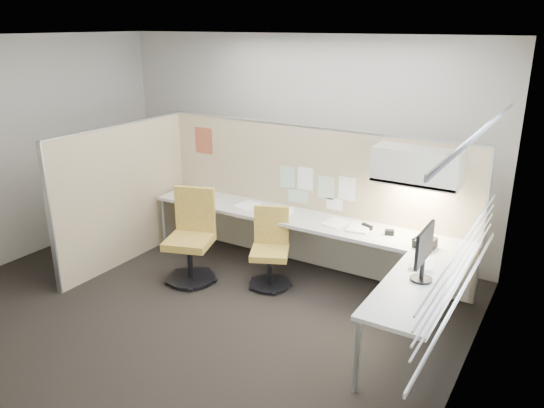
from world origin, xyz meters
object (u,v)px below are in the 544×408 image
Objects in this scene: desk at (320,237)px; monitor at (424,251)px; chair_right at (270,251)px; phone at (424,243)px; chair_left at (192,239)px.

monitor is at bearing -28.12° from desk.
phone is (1.67, 0.30, 0.36)m from chair_right.
chair_left is 0.95m from chair_right.
chair_right reaches higher than phone.
desk is 1.61m from monitor.
chair_left is at bearing -154.92° from desk.
desk is 3.69× the size of chair_left.
chair_right is (-0.49, -0.28, -0.18)m from desk.
monitor is (2.73, -0.09, 0.52)m from chair_left.
chair_left reaches higher than chair_right.
chair_right is (0.87, 0.36, -0.08)m from chair_left.
monitor is at bearing -20.68° from chair_left.
desk is 16.56× the size of phone.
desk is at bearing 61.94° from monitor.
phone reaches higher than desk.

